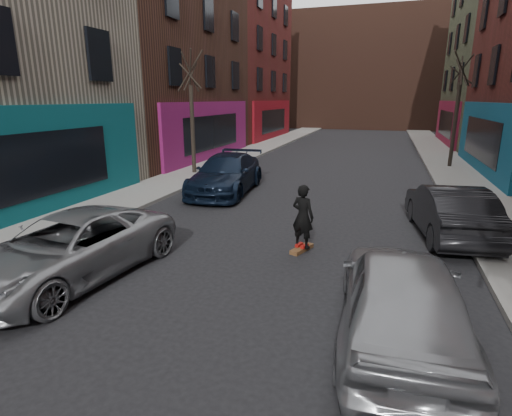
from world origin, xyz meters
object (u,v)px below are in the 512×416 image
Objects in this scene: skateboard at (302,249)px; skateboarder at (303,216)px; parked_right_end at (449,211)px; parked_left_far at (70,248)px; tree_right_far at (458,102)px; tree_left_far at (192,105)px; parked_right_far at (401,297)px; parked_left_end at (226,174)px.

skateboarder is at bearing 0.00° from skateboard.
parked_right_end is 4.35m from skateboard.
skateboarder is at bearing 25.36° from parked_right_end.
parked_left_far is 3.06× the size of skateboarder.
skateboarder is at bearing 40.88° from parked_left_far.
tree_right_far is 8.50× the size of skateboard.
tree_left_far is at bearing -154.18° from tree_right_far.
parked_right_far reaches higher than parked_right_end.
parked_right_end is (10.80, -6.18, -2.66)m from tree_left_far.
parked_right_end is at bearing -127.02° from skateboarder.
skateboarder is (4.31, 3.02, 0.22)m from parked_left_far.
parked_right_end is 2.75× the size of skateboarder.
parked_left_end is at bearing -56.66° from parked_right_far.
skateboard is at bearing -49.82° from tree_left_far.
tree_left_far is 15.38m from parked_right_far.
tree_right_far is 15.82m from skateboard.
parked_left_far is 9.56m from parked_right_end.
tree_left_far is at bearing -30.18° from skateboarder.
parked_right_far is 1.03× the size of parked_right_end.
tree_left_far reaches higher than parked_left_end.
skateboarder is (-3.59, -2.36, 0.17)m from parked_right_end.
tree_right_far is 1.51× the size of parked_right_far.
parked_right_end is (7.90, 5.38, 0.04)m from parked_left_far.
parked_left_end is at bearing -46.03° from tree_left_far.
skateboarder reaches higher than parked_right_far.
skateboard is (-5.19, -14.54, -3.48)m from tree_right_far.
parked_left_end is 6.93m from skateboard.
parked_left_far is 6.53m from parked_right_far.
parked_right_far is 4.06m from skateboard.
skateboard is at bearing -56.88° from parked_left_end.
tree_right_far reaches higher than parked_right_end.
skateboard is 0.50× the size of skateboarder.
tree_right_far is 13.38m from parked_left_end.
tree_right_far is 12.60m from parked_right_end.
tree_left_far is 11.45m from skateboarder.
tree_right_far is 20.17m from parked_left_far.
tree_right_far reaches higher than tree_left_far.
parked_right_far reaches higher than parked_left_far.
parked_right_end is at bearing -97.49° from tree_right_far.
parked_left_far is at bearing -125.35° from skateboard.
parked_left_far is 1.11× the size of parked_right_end.
tree_right_far is at bearing -102.35° from parked_right_far.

